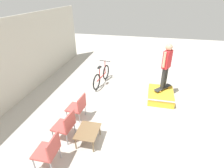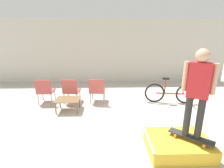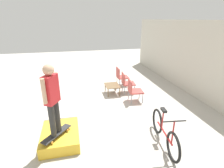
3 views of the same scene
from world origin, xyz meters
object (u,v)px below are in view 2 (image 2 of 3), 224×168
Objects in this scene: skateboard_on_ramp at (191,137)px; person_skater at (198,88)px; coffee_table at (68,101)px; patio_chair_right at (97,89)px; patio_chair_center at (71,90)px; bicycle at (170,93)px; patio_chair_left at (45,90)px; skate_ramp_box at (178,145)px.

person_skater reaches higher than skateboard_on_ramp.
patio_chair_right is at bearing 35.55° from coffee_table.
patio_chair_center reaches higher than coffee_table.
patio_chair_right is at bearing -174.11° from bicycle.
skate_ramp_box is at bearing 143.01° from patio_chair_left.
person_skater is 1.97× the size of patio_chair_center.
skate_ramp_box is at bearing 128.79° from patio_chair_right.
patio_chair_right reaches higher than coffee_table.
skateboard_on_ramp is at bearing 144.03° from patio_chair_left.
skate_ramp_box is 1.44× the size of patio_chair_left.
patio_chair_center is (-0.01, 0.63, 0.15)m from coffee_table.
skate_ramp_box is at bearing 140.55° from patio_chair_center.
bicycle is (0.51, 2.64, -0.01)m from skateboard_on_ramp.
patio_chair_center is (-2.70, 2.66, 0.34)m from skate_ramp_box.
skateboard_on_ramp is 0.46× the size of person_skater.
coffee_table is 1.10m from patio_chair_right.
bicycle reaches higher than coffee_table.
bicycle is (4.32, -0.08, -0.13)m from patio_chair_left.
patio_chair_left reaches higher than skateboard_on_ramp.
person_skater is at bearing -35.53° from coffee_table.
patio_chair_right is (1.78, 0.00, 0.00)m from patio_chair_left.
skateboard_on_ramp is 1.04m from person_skater.
skateboard_on_ramp reaches higher than skate_ramp_box.
skate_ramp_box is 2.69m from bicycle.
patio_chair_center is at bearing -173.64° from bicycle.
patio_chair_right is at bearing 155.47° from person_skater.
bicycle is (2.54, -0.08, -0.13)m from patio_chair_right.
bicycle is at bearing 9.18° from coffee_table.
patio_chair_left is 0.89m from patio_chair_center.
coffee_table is at bearing 40.12° from patio_chair_right.
patio_chair_right is at bearing -174.94° from patio_chair_center.
person_skater is 4.77m from patio_chair_left.
coffee_table reaches higher than skateboard_on_ramp.
person_skater is (0.22, -0.06, 1.27)m from skate_ramp_box.
skate_ramp_box is at bearing -155.22° from skateboard_on_ramp.
person_skater reaches higher than patio_chair_center.
patio_chair_right is (-1.81, 2.66, 0.34)m from skate_ramp_box.
coffee_table is (-2.70, 2.02, 0.20)m from skate_ramp_box.
bicycle reaches higher than patio_chair_left.
coffee_table reaches higher than skate_ramp_box.
patio_chair_left reaches higher than skate_ramp_box.
coffee_table is 0.65m from patio_chair_center.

